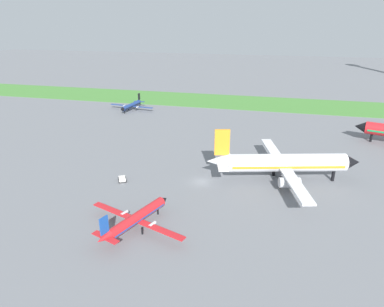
# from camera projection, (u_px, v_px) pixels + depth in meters

# --- Properties ---
(ground_plane) EXTENTS (600.00, 600.00, 0.00)m
(ground_plane) POSITION_uv_depth(u_px,v_px,m) (201.00, 182.00, 78.55)
(ground_plane) COLOR slate
(grass_taxiway_strip) EXTENTS (360.00, 28.00, 0.08)m
(grass_taxiway_strip) POSITION_uv_depth(u_px,v_px,m) (241.00, 102.00, 153.17)
(grass_taxiway_strip) COLOR #478438
(grass_taxiway_strip) RESTS_ON ground_plane
(airplane_taxiing_turboprop) EXTENTS (19.09, 16.38, 5.72)m
(airplane_taxiing_turboprop) POSITION_uv_depth(u_px,v_px,m) (131.00, 105.00, 139.01)
(airplane_taxiing_turboprop) COLOR navy
(airplane_taxiing_turboprop) RESTS_ON ground_plane
(airplane_foreground_turboprop) EXTENTS (19.79, 17.13, 6.18)m
(airplane_foreground_turboprop) POSITION_uv_depth(u_px,v_px,m) (136.00, 218.00, 60.15)
(airplane_foreground_turboprop) COLOR red
(airplane_foreground_turboprop) RESTS_ON ground_plane
(airplane_midfield_jet) EXTENTS (34.49, 34.88, 12.54)m
(airplane_midfield_jet) POSITION_uv_depth(u_px,v_px,m) (284.00, 163.00, 77.30)
(airplane_midfield_jet) COLOR white
(airplane_midfield_jet) RESTS_ON ground_plane
(baggage_cart_near_gate) EXTENTS (2.69, 2.93, 0.90)m
(baggage_cart_near_gate) POSITION_uv_depth(u_px,v_px,m) (122.00, 179.00, 78.74)
(baggage_cart_near_gate) COLOR white
(baggage_cart_near_gate) RESTS_ON ground_plane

